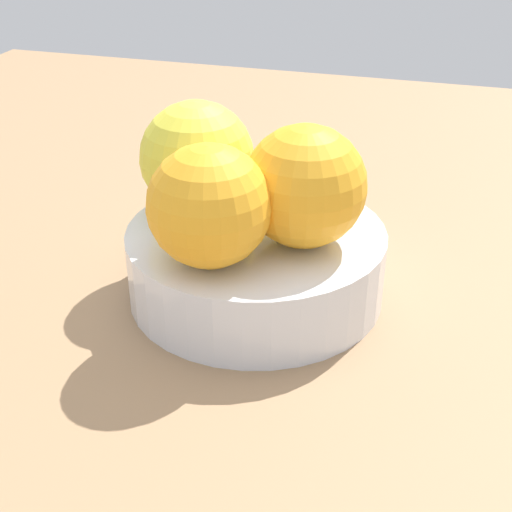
# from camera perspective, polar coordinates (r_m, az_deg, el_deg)

# --- Properties ---
(ground_plane) EXTENTS (1.10, 1.10, 0.02)m
(ground_plane) POSITION_cam_1_polar(r_m,az_deg,el_deg) (0.49, -0.00, -3.92)
(ground_plane) COLOR #997551
(fruit_bowl) EXTENTS (0.17, 0.17, 0.05)m
(fruit_bowl) POSITION_cam_1_polar(r_m,az_deg,el_deg) (0.47, -0.00, -0.63)
(fruit_bowl) COLOR silver
(fruit_bowl) RESTS_ON ground_plane
(orange_in_bowl_0) EXTENTS (0.08, 0.08, 0.08)m
(orange_in_bowl_0) POSITION_cam_1_polar(r_m,az_deg,el_deg) (0.43, 3.93, 5.61)
(orange_in_bowl_0) COLOR #F9A823
(orange_in_bowl_0) RESTS_ON fruit_bowl
(orange_in_bowl_1) EXTENTS (0.07, 0.07, 0.07)m
(orange_in_bowl_1) POSITION_cam_1_polar(r_m,az_deg,el_deg) (0.41, -3.78, 4.03)
(orange_in_bowl_1) COLOR #F9A823
(orange_in_bowl_1) RESTS_ON fruit_bowl
(orange_in_bowl_2) EXTENTS (0.08, 0.08, 0.08)m
(orange_in_bowl_2) POSITION_cam_1_polar(r_m,az_deg,el_deg) (0.47, -4.76, 7.84)
(orange_in_bowl_2) COLOR yellow
(orange_in_bowl_2) RESTS_ON fruit_bowl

